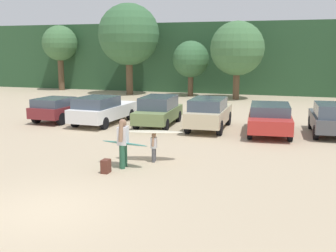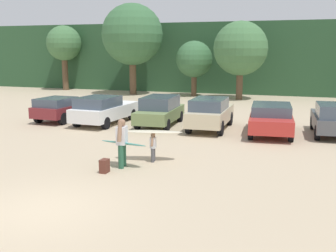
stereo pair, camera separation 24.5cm
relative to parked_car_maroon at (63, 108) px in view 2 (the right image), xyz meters
name	(u,v)px [view 2 (the right image)]	position (x,y,z in m)	size (l,w,h in m)	color
ground_plane	(41,210)	(6.90, -11.84, -0.74)	(120.00, 120.00, 0.00)	tan
hillside_ridge	(245,57)	(6.90, 23.07, 2.48)	(108.00, 12.00, 6.43)	#284C2D
tree_far_left	(64,44)	(-9.78, 15.81, 3.79)	(3.42, 3.42, 6.31)	brown
tree_ridge_back	(132,35)	(-1.69, 14.02, 4.53)	(5.37, 5.37, 7.98)	brown
tree_far_right	(194,59)	(3.83, 14.48, 2.41)	(3.12, 3.12, 4.74)	brown
tree_center_left	(241,49)	(7.94, 13.32, 3.33)	(4.32, 4.32, 6.25)	brown
parked_car_maroon	(63,108)	(0.00, 0.00, 0.00)	(1.98, 4.14, 1.37)	maroon
parked_car_white	(104,109)	(2.72, -0.21, 0.06)	(2.11, 4.70, 1.54)	white
parked_car_olive_green	(160,110)	(5.76, 0.36, 0.08)	(1.96, 4.31, 1.56)	#6B7F4C
parked_car_champagne	(210,113)	(8.58, 0.04, 0.13)	(1.87, 4.40, 1.62)	beige
parked_car_red	(271,118)	(11.60, -0.15, 0.05)	(2.34, 4.63, 1.43)	#B72D28
parked_car_dark_gray	(335,119)	(14.49, 0.27, 0.10)	(2.17, 4.07, 1.58)	#4C4F54
person_adult	(122,140)	(7.24, -7.65, 0.22)	(0.37, 0.74, 1.70)	#26593F
person_child	(153,145)	(8.00, -6.63, -0.13)	(0.23, 0.47, 1.07)	#4C4C51
surfboard_teal	(123,143)	(7.24, -7.51, 0.08)	(1.87, 0.78, 0.23)	teal
surfboard_cream	(152,132)	(7.91, -6.54, 0.35)	(2.34, 1.10, 0.10)	beige
backpack_dropped	(104,166)	(6.95, -8.42, -0.51)	(0.24, 0.34, 0.45)	#592D23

